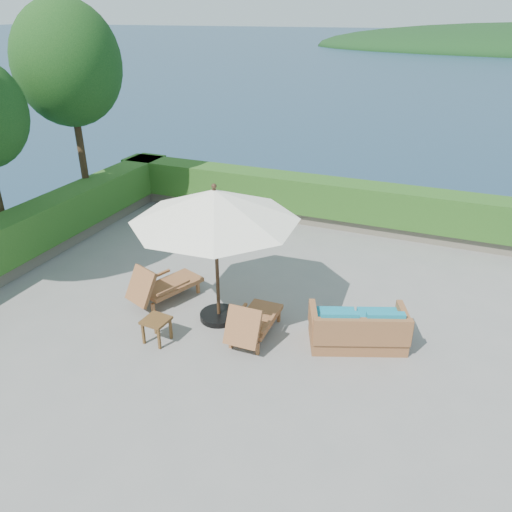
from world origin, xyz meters
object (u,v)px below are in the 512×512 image
at_px(patio_umbrella, 215,207).
at_px(side_table, 156,323).
at_px(lounge_left, 162,285).
at_px(lounge_right, 253,322).
at_px(wicker_loveseat, 358,330).

relative_size(patio_umbrella, side_table, 8.23).
xyz_separation_m(lounge_left, lounge_right, (2.32, -0.51, -0.02)).
bearing_deg(lounge_right, patio_umbrella, 157.20).
xyz_separation_m(side_table, wicker_loveseat, (3.53, 1.32, -0.07)).
relative_size(lounge_right, side_table, 3.14).
bearing_deg(wicker_loveseat, side_table, 179.37).
xyz_separation_m(patio_umbrella, lounge_right, (0.91, -0.37, -2.05)).
bearing_deg(wicker_loveseat, lounge_left, 159.39).
relative_size(lounge_right, wicker_loveseat, 0.79).
height_order(patio_umbrella, wicker_loveseat, patio_umbrella).
relative_size(patio_umbrella, lounge_left, 2.33).
relative_size(patio_umbrella, wicker_loveseat, 2.07).
distance_m(lounge_right, wicker_loveseat, 1.97).
bearing_deg(patio_umbrella, lounge_left, 174.50).
relative_size(side_table, wicker_loveseat, 0.25).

